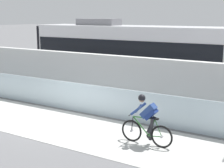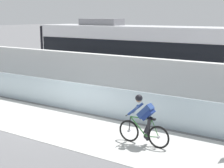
# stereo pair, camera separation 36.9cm
# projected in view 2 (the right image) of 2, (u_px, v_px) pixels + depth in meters

# --- Properties ---
(ground_plane) EXTENTS (200.00, 200.00, 0.00)m
(ground_plane) POSITION_uv_depth(u_px,v_px,m) (51.00, 123.00, 12.77)
(ground_plane) COLOR slate
(bike_path_deck) EXTENTS (32.00, 3.20, 0.01)m
(bike_path_deck) POSITION_uv_depth(u_px,v_px,m) (51.00, 123.00, 12.77)
(bike_path_deck) COLOR beige
(bike_path_deck) RESTS_ON ground
(glass_parapet) EXTENTS (32.00, 0.05, 1.22)m
(glass_parapet) POSITION_uv_depth(u_px,v_px,m) (82.00, 98.00, 14.16)
(glass_parapet) COLOR silver
(glass_parapet) RESTS_ON ground
(concrete_barrier_wall) EXTENTS (32.00, 0.36, 2.25)m
(concrete_barrier_wall) POSITION_uv_depth(u_px,v_px,m) (106.00, 79.00, 15.53)
(concrete_barrier_wall) COLOR silver
(concrete_barrier_wall) RESTS_ON ground
(tram_rail_near) EXTENTS (32.00, 0.08, 0.01)m
(tram_rail_near) POSITION_uv_depth(u_px,v_px,m) (132.00, 92.00, 17.79)
(tram_rail_near) COLOR #595654
(tram_rail_near) RESTS_ON ground
(tram_rail_far) EXTENTS (32.00, 0.08, 0.01)m
(tram_rail_far) POSITION_uv_depth(u_px,v_px,m) (145.00, 88.00, 18.96)
(tram_rail_far) COLOR #595654
(tram_rail_far) RESTS_ON ground
(tram) EXTENTS (11.06, 2.54, 3.81)m
(tram) POSITION_uv_depth(u_px,v_px,m) (131.00, 55.00, 18.27)
(tram) COLOR silver
(tram) RESTS_ON ground
(cyclist_on_bike) EXTENTS (1.77, 0.58, 1.61)m
(cyclist_on_bike) POSITION_uv_depth(u_px,v_px,m) (144.00, 121.00, 10.50)
(cyclist_on_bike) COLOR black
(cyclist_on_bike) RESTS_ON ground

